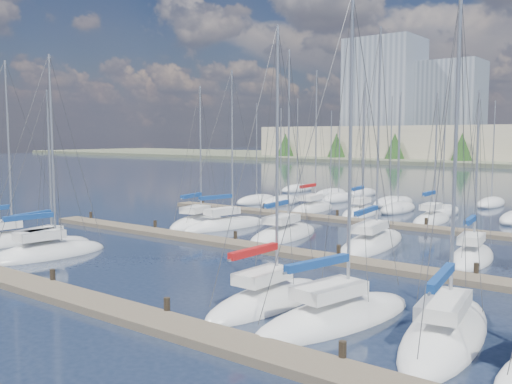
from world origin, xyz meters
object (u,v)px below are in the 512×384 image
Objects in this scene: sailboat_e at (336,317)px; sailboat_k at (372,243)px; sailboat_a at (1,242)px; sailboat_o at (361,212)px; sailboat_b at (45,250)px; sailboat_c at (46,253)px; sailboat_h at (197,223)px; sailboat_p at (432,220)px; sailboat_j at (284,234)px; sailboat_i at (226,225)px; sailboat_f at (445,333)px; sailboat_n at (312,209)px; sailboat_l at (472,257)px; sailboat_d at (268,300)px.

sailboat_k is at bearing 122.94° from sailboat_e.
sailboat_o is (12.41, 28.12, 0.02)m from sailboat_a.
sailboat_b is 0.83× the size of sailboat_o.
sailboat_c is (1.02, -0.58, 0.01)m from sailboat_b.
sailboat_c is at bearing -97.39° from sailboat_h.
sailboat_k is 1.18× the size of sailboat_c.
sailboat_p reaches higher than sailboat_b.
sailboat_i is at bearing 166.71° from sailboat_j.
sailboat_e is 1.05× the size of sailboat_c.
sailboat_j is (-12.45, 14.32, -0.00)m from sailboat_e.
sailboat_e reaches higher than sailboat_f.
sailboat_k is 1.39× the size of sailboat_b.
sailboat_b is at bearing -130.01° from sailboat_j.
sailboat_b is at bearing -120.55° from sailboat_p.
sailboat_a is (-7.41, -27.65, -0.02)m from sailboat_n.
sailboat_p is at bearing 115.08° from sailboat_e.
sailboat_p is 31.01m from sailboat_b.
sailboat_k is at bearing -51.45° from sailboat_n.
sailboat_f reaches higher than sailboat_a.
sailboat_l is at bearing 94.47° from sailboat_f.
sailboat_j is (8.74, 13.76, 0.00)m from sailboat_b.
sailboat_e is at bearing -56.60° from sailboat_j.
sailboat_f reaches higher than sailboat_o.
sailboat_j is at bearing 132.02° from sailboat_f.
sailboat_h is (-2.68, -0.47, -0.01)m from sailboat_i.
sailboat_j reaches higher than sailboat_b.
sailboat_e reaches higher than sailboat_b.
sailboat_c reaches higher than sailboat_p.
sailboat_b is (-2.69, -14.37, -0.02)m from sailboat_i.
sailboat_i is 1.21× the size of sailboat_b.
sailboat_a is at bearing -111.16° from sailboat_n.
sailboat_j is 1.18× the size of sailboat_h.
sailboat_j is (-6.62, -0.81, -0.00)m from sailboat_k.
sailboat_o is at bearing 128.74° from sailboat_l.
sailboat_d is (22.39, -0.05, 0.01)m from sailboat_a.
sailboat_i is 1.04× the size of sailboat_d.
sailboat_n is (-12.64, 12.77, 0.01)m from sailboat_k.
sailboat_k is 1.19× the size of sailboat_d.
sailboat_k reaches higher than sailboat_n.
sailboat_j is 1.08× the size of sailboat_o.
sailboat_b is (-14.64, -27.34, -0.01)m from sailboat_p.
sailboat_h is at bearing 77.12° from sailboat_b.
sailboat_h is (0.01, 13.90, 0.00)m from sailboat_b.
sailboat_a is at bearing -159.13° from sailboat_l.
sailboat_e is 31.41m from sailboat_o.
sailboat_p is at bearing 31.20° from sailboat_h.
sailboat_n is 31.49m from sailboat_d.
sailboat_e is 1.06× the size of sailboat_d.
sailboat_e is (-4.07, -0.85, 0.00)m from sailboat_f.
sailboat_n is at bearing 135.37° from sailboat_e.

